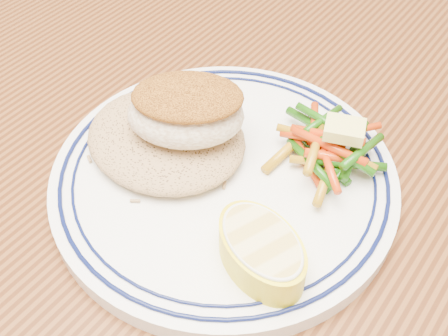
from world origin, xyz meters
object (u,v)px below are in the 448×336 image
dining_table (261,232)px  plate (224,178)px  fish_fillet (186,110)px  vegetable_pile (327,149)px  lemon_wedge (261,250)px  rice_pilaf (166,135)px

dining_table → plate: bearing=-105.3°
fish_fillet → vegetable_pile: size_ratio=1.09×
fish_fillet → plate: bearing=-5.8°
vegetable_pile → lemon_wedge: bearing=-83.7°
dining_table → fish_fillet: (-0.05, -0.04, 0.15)m
plate → lemon_wedge: 0.09m
vegetable_pile → lemon_wedge: size_ratio=1.15×
dining_table → fish_fillet: bearing=-141.4°
vegetable_pile → lemon_wedge: 0.11m
plate → lemon_wedge: bearing=-37.0°
plate → rice_pilaf: size_ratio=2.03×
rice_pilaf → lemon_wedge: (0.12, -0.05, 0.00)m
plate → vegetable_pile: bearing=45.1°
plate → fish_fillet: 0.06m
dining_table → vegetable_pile: 0.13m
rice_pilaf → vegetable_pile: (0.11, 0.06, 0.00)m
fish_fillet → vegetable_pile: bearing=29.2°
dining_table → rice_pilaf: rice_pilaf is taller
plate → vegetable_pile: size_ratio=2.66×
fish_fillet → lemon_wedge: fish_fillet is taller
plate → rice_pilaf: (-0.05, -0.00, 0.02)m
dining_table → fish_fillet: size_ratio=14.25×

